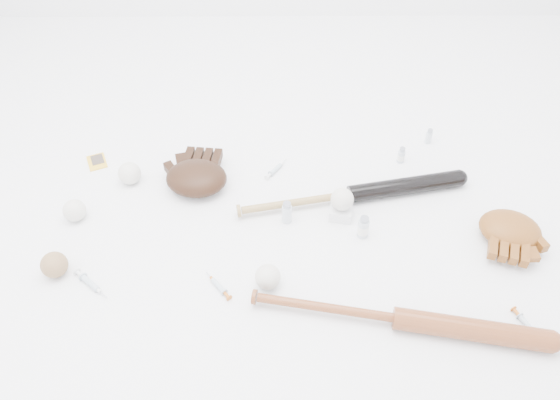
{
  "coord_description": "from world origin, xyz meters",
  "views": [
    {
      "loc": [
        -0.04,
        -1.19,
        1.32
      ],
      "look_at": [
        -0.03,
        0.08,
        0.06
      ],
      "focal_mm": 35.0,
      "sensor_mm": 36.0,
      "label": 1
    }
  ],
  "objects_px": {
    "bat_dark": "(352,194)",
    "glove_dark": "(196,178)",
    "pedestal": "(341,212)",
    "bat_wood": "(397,318)"
  },
  "relations": [
    {
      "from": "glove_dark",
      "to": "pedestal",
      "type": "distance_m",
      "value": 0.51
    },
    {
      "from": "bat_dark",
      "to": "glove_dark",
      "type": "distance_m",
      "value": 0.54
    },
    {
      "from": "bat_dark",
      "to": "pedestal",
      "type": "distance_m",
      "value": 0.08
    },
    {
      "from": "bat_wood",
      "to": "glove_dark",
      "type": "xyz_separation_m",
      "value": [
        -0.61,
        0.56,
        0.01
      ]
    },
    {
      "from": "glove_dark",
      "to": "pedestal",
      "type": "xyz_separation_m",
      "value": [
        0.49,
        -0.14,
        -0.03
      ]
    },
    {
      "from": "bat_dark",
      "to": "pedestal",
      "type": "bearing_deg",
      "value": -131.66
    },
    {
      "from": "pedestal",
      "to": "bat_wood",
      "type": "bearing_deg",
      "value": -74.44
    },
    {
      "from": "bat_dark",
      "to": "glove_dark",
      "type": "height_order",
      "value": "glove_dark"
    },
    {
      "from": "bat_wood",
      "to": "glove_dark",
      "type": "bearing_deg",
      "value": 147.82
    },
    {
      "from": "bat_wood",
      "to": "glove_dark",
      "type": "height_order",
      "value": "glove_dark"
    }
  ]
}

